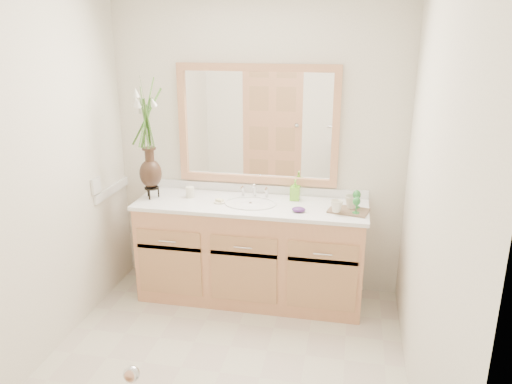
% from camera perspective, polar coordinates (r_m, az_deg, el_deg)
% --- Properties ---
extents(floor, '(2.60, 2.60, 0.00)m').
position_cam_1_polar(floor, '(3.48, -4.18, -19.88)').
color(floor, beige).
rests_on(floor, ground).
extents(wall_back, '(2.40, 0.02, 2.40)m').
position_cam_1_polar(wall_back, '(4.12, 0.20, 4.89)').
color(wall_back, white).
rests_on(wall_back, floor).
extents(wall_front, '(2.40, 0.02, 2.40)m').
position_cam_1_polar(wall_front, '(1.81, -16.29, -14.04)').
color(wall_front, white).
rests_on(wall_front, floor).
extents(wall_left, '(0.02, 2.60, 2.40)m').
position_cam_1_polar(wall_left, '(3.43, -24.42, 0.48)').
color(wall_left, white).
rests_on(wall_left, floor).
extents(wall_right, '(0.02, 2.60, 2.40)m').
position_cam_1_polar(wall_right, '(2.84, 19.33, -2.35)').
color(wall_right, white).
rests_on(wall_right, floor).
extents(vanity, '(1.80, 0.55, 0.80)m').
position_cam_1_polar(vanity, '(4.12, -0.58, -6.91)').
color(vanity, tan).
rests_on(vanity, floor).
extents(counter, '(1.84, 0.57, 0.03)m').
position_cam_1_polar(counter, '(3.96, -0.59, -1.47)').
color(counter, white).
rests_on(counter, vanity).
extents(sink, '(0.38, 0.34, 0.23)m').
position_cam_1_polar(sink, '(3.96, -0.65, -2.08)').
color(sink, white).
rests_on(sink, counter).
extents(mirror, '(1.32, 0.04, 0.97)m').
position_cam_1_polar(mirror, '(4.06, 0.14, 7.64)').
color(mirror, white).
rests_on(mirror, wall_back).
extents(switch_plate, '(0.02, 0.12, 0.12)m').
position_cam_1_polar(switch_plate, '(4.09, -17.82, 0.72)').
color(switch_plate, white).
rests_on(switch_plate, wall_left).
extents(door, '(0.80, 0.03, 2.00)m').
position_cam_1_polar(door, '(2.07, -23.34, -17.05)').
color(door, tan).
rests_on(door, floor).
extents(flower_vase, '(0.21, 0.21, 0.86)m').
position_cam_1_polar(flower_vase, '(4.03, -12.30, 7.30)').
color(flower_vase, black).
rests_on(flower_vase, counter).
extents(tumbler, '(0.07, 0.07, 0.09)m').
position_cam_1_polar(tumbler, '(4.12, -7.55, -0.01)').
color(tumbler, silver).
rests_on(tumbler, counter).
extents(soap_dish, '(0.09, 0.09, 0.03)m').
position_cam_1_polar(soap_dish, '(3.97, -4.19, -1.09)').
color(soap_dish, silver).
rests_on(soap_dish, counter).
extents(soap_bottle, '(0.07, 0.07, 0.15)m').
position_cam_1_polar(soap_bottle, '(4.02, 4.49, 0.13)').
color(soap_bottle, '#77CF30').
rests_on(soap_bottle, counter).
extents(purple_dish, '(0.12, 0.10, 0.04)m').
position_cam_1_polar(purple_dish, '(3.78, 4.90, -2.00)').
color(purple_dish, '#4B2268').
rests_on(purple_dish, counter).
extents(tray, '(0.33, 0.25, 0.01)m').
position_cam_1_polar(tray, '(3.83, 10.52, -2.11)').
color(tray, brown).
rests_on(tray, counter).
extents(mug_left, '(0.11, 0.11, 0.09)m').
position_cam_1_polar(mug_left, '(3.76, 9.18, -1.56)').
color(mug_left, silver).
rests_on(mug_left, tray).
extents(mug_right, '(0.14, 0.14, 0.11)m').
position_cam_1_polar(mug_right, '(3.86, 10.86, -1.07)').
color(mug_right, silver).
rests_on(mug_right, tray).
extents(goblet_front, '(0.06, 0.06, 0.13)m').
position_cam_1_polar(goblet_front, '(3.75, 11.42, -1.16)').
color(goblet_front, '#297B34').
rests_on(goblet_front, tray).
extents(goblet_back, '(0.06, 0.06, 0.14)m').
position_cam_1_polar(goblet_back, '(3.87, 11.44, -0.43)').
color(goblet_back, '#297B34').
rests_on(goblet_back, tray).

